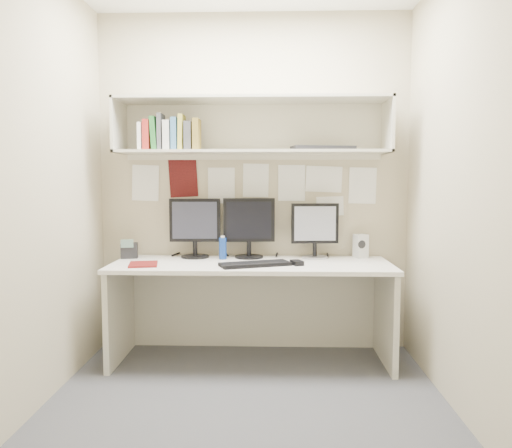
{
  "coord_description": "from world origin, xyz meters",
  "views": [
    {
      "loc": [
        0.15,
        -2.91,
        1.32
      ],
      "look_at": [
        0.04,
        0.35,
        1.03
      ],
      "focal_mm": 35.0,
      "sensor_mm": 36.0,
      "label": 1
    }
  ],
  "objects_px": {
    "desk": "(252,312)",
    "monitor_center": "(249,225)",
    "monitor_left": "(195,225)",
    "desk_phone": "(129,250)",
    "keyboard": "(255,264)",
    "monitor_right": "(315,228)",
    "speaker": "(361,246)",
    "maroon_notebook": "(143,264)"
  },
  "relations": [
    {
      "from": "maroon_notebook",
      "to": "keyboard",
      "type": "bearing_deg",
      "value": -11.57
    },
    {
      "from": "monitor_left",
      "to": "speaker",
      "type": "bearing_deg",
      "value": -0.51
    },
    {
      "from": "speaker",
      "to": "desk_phone",
      "type": "xyz_separation_m",
      "value": [
        -1.77,
        -0.08,
        -0.03
      ]
    },
    {
      "from": "monitor_center",
      "to": "desk_phone",
      "type": "relative_size",
      "value": 3.07
    },
    {
      "from": "desk",
      "to": "keyboard",
      "type": "xyz_separation_m",
      "value": [
        0.03,
        -0.15,
        0.38
      ]
    },
    {
      "from": "monitor_left",
      "to": "desk_phone",
      "type": "distance_m",
      "value": 0.53
    },
    {
      "from": "monitor_left",
      "to": "monitor_center",
      "type": "bearing_deg",
      "value": -2.06
    },
    {
      "from": "monitor_right",
      "to": "desk",
      "type": "bearing_deg",
      "value": -159.34
    },
    {
      "from": "monitor_center",
      "to": "desk",
      "type": "bearing_deg",
      "value": -87.17
    },
    {
      "from": "desk",
      "to": "keyboard",
      "type": "bearing_deg",
      "value": -78.06
    },
    {
      "from": "monitor_center",
      "to": "monitor_left",
      "type": "bearing_deg",
      "value": 175.66
    },
    {
      "from": "monitor_right",
      "to": "speaker",
      "type": "distance_m",
      "value": 0.38
    },
    {
      "from": "speaker",
      "to": "monitor_center",
      "type": "bearing_deg",
      "value": 160.38
    },
    {
      "from": "monitor_left",
      "to": "monitor_center",
      "type": "xyz_separation_m",
      "value": [
        0.41,
        -0.0,
        0.0
      ]
    },
    {
      "from": "monitor_center",
      "to": "keyboard",
      "type": "bearing_deg",
      "value": -85.22
    },
    {
      "from": "maroon_notebook",
      "to": "desk_phone",
      "type": "distance_m",
      "value": 0.38
    },
    {
      "from": "monitor_left",
      "to": "monitor_right",
      "type": "relative_size",
      "value": 1.08
    },
    {
      "from": "monitor_right",
      "to": "keyboard",
      "type": "height_order",
      "value": "monitor_right"
    },
    {
      "from": "keyboard",
      "to": "speaker",
      "type": "height_order",
      "value": "speaker"
    },
    {
      "from": "keyboard",
      "to": "desk_phone",
      "type": "xyz_separation_m",
      "value": [
        -0.97,
        0.32,
        0.05
      ]
    },
    {
      "from": "monitor_right",
      "to": "desk_phone",
      "type": "distance_m",
      "value": 1.42
    },
    {
      "from": "keyboard",
      "to": "monitor_right",
      "type": "bearing_deg",
      "value": 18.37
    },
    {
      "from": "monitor_right",
      "to": "speaker",
      "type": "xyz_separation_m",
      "value": [
        0.35,
        0.03,
        -0.14
      ]
    },
    {
      "from": "desk",
      "to": "maroon_notebook",
      "type": "relative_size",
      "value": 8.52
    },
    {
      "from": "monitor_left",
      "to": "monitor_right",
      "type": "xyz_separation_m",
      "value": [
        0.91,
        0.0,
        -0.02
      ]
    },
    {
      "from": "desk",
      "to": "monitor_center",
      "type": "distance_m",
      "value": 0.65
    },
    {
      "from": "monitor_right",
      "to": "keyboard",
      "type": "relative_size",
      "value": 0.86
    },
    {
      "from": "monitor_center",
      "to": "desk_phone",
      "type": "bearing_deg",
      "value": 178.5
    },
    {
      "from": "monitor_right",
      "to": "speaker",
      "type": "height_order",
      "value": "monitor_right"
    },
    {
      "from": "monitor_left",
      "to": "desk_phone",
      "type": "bearing_deg",
      "value": -176.88
    },
    {
      "from": "keyboard",
      "to": "maroon_notebook",
      "type": "height_order",
      "value": "keyboard"
    },
    {
      "from": "desk",
      "to": "keyboard",
      "type": "relative_size",
      "value": 4.11
    },
    {
      "from": "monitor_left",
      "to": "monitor_center",
      "type": "distance_m",
      "value": 0.41
    },
    {
      "from": "speaker",
      "to": "maroon_notebook",
      "type": "relative_size",
      "value": 0.76
    },
    {
      "from": "desk_phone",
      "to": "keyboard",
      "type": "bearing_deg",
      "value": -29.55
    },
    {
      "from": "desk",
      "to": "desk_phone",
      "type": "height_order",
      "value": "desk_phone"
    },
    {
      "from": "monitor_left",
      "to": "speaker",
      "type": "distance_m",
      "value": 1.28
    },
    {
      "from": "desk",
      "to": "speaker",
      "type": "xyz_separation_m",
      "value": [
        0.83,
        0.25,
        0.45
      ]
    },
    {
      "from": "desk_phone",
      "to": "monitor_left",
      "type": "bearing_deg",
      "value": -6.0
    },
    {
      "from": "desk",
      "to": "speaker",
      "type": "relative_size",
      "value": 11.19
    },
    {
      "from": "desk",
      "to": "monitor_right",
      "type": "height_order",
      "value": "monitor_right"
    },
    {
      "from": "keyboard",
      "to": "maroon_notebook",
      "type": "distance_m",
      "value": 0.78
    }
  ]
}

